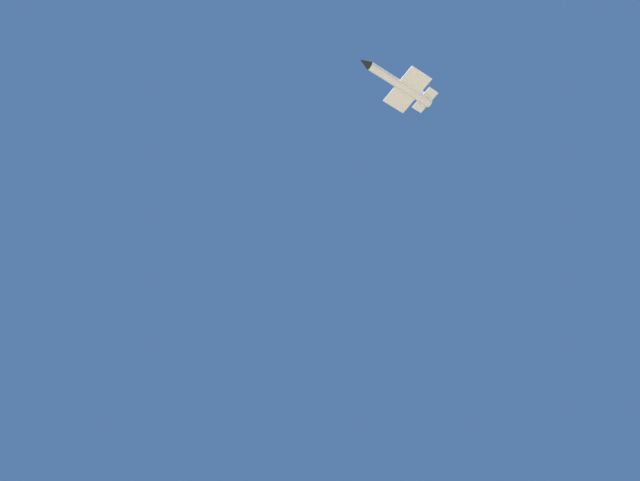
% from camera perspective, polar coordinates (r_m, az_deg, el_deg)
% --- Properties ---
extents(chase_jet_left_wing, '(15.25, 8.41, 4.00)m').
position_cam_1_polar(chase_jet_left_wing, '(120.87, 6.68, 12.77)').
color(chase_jet_left_wing, silver).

